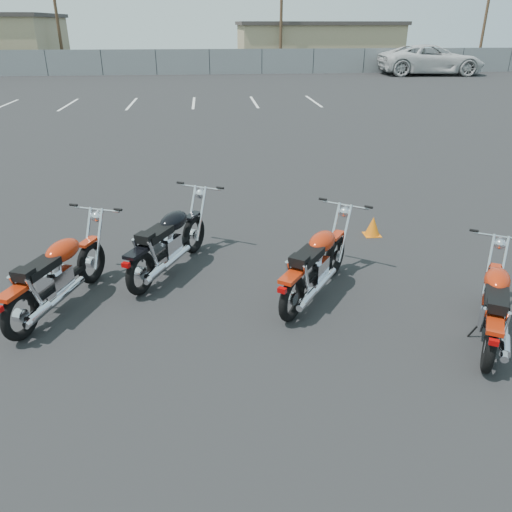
{
  "coord_description": "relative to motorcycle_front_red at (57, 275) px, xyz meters",
  "views": [
    {
      "loc": [
        -0.4,
        -5.61,
        3.57
      ],
      "look_at": [
        0.2,
        0.6,
        0.65
      ],
      "focal_mm": 35.0,
      "sensor_mm": 36.0,
      "label": 1
    }
  ],
  "objects": [
    {
      "name": "ground",
      "position": [
        2.49,
        -0.58,
        -0.51
      ],
      "size": [
        120.0,
        120.0,
        0.0
      ],
      "primitive_type": "plane",
      "color": "black",
      "rests_on": "ground"
    },
    {
      "name": "motorcycle_front_red",
      "position": [
        0.0,
        0.0,
        0.0
      ],
      "size": [
        1.27,
        2.23,
        1.11
      ],
      "color": "black",
      "rests_on": "ground"
    },
    {
      "name": "motorcycle_second_black",
      "position": [
        1.42,
        0.97,
        0.0
      ],
      "size": [
        1.48,
        2.19,
        1.12
      ],
      "color": "black",
      "rests_on": "ground"
    },
    {
      "name": "motorcycle_third_red",
      "position": [
        3.54,
        0.0,
        -0.01
      ],
      "size": [
        1.64,
        2.06,
        1.1
      ],
      "color": "black",
      "rests_on": "ground"
    },
    {
      "name": "motorcycle_rear_red",
      "position": [
        5.47,
        -1.26,
        -0.04
      ],
      "size": [
        1.39,
        1.99,
        1.03
      ],
      "color": "black",
      "rests_on": "ground"
    },
    {
      "name": "training_cone_near",
      "position": [
        5.05,
        2.11,
        -0.33
      ],
      "size": [
        0.3,
        0.3,
        0.35
      ],
      "color": "orange",
      "rests_on": "ground"
    },
    {
      "name": "chainlink_fence",
      "position": [
        2.49,
        34.42,
        0.39
      ],
      "size": [
        80.06,
        0.06,
        1.8
      ],
      "color": "slate",
      "rests_on": "ground"
    },
    {
      "name": "tan_building_east",
      "position": [
        12.49,
        43.42,
        1.35
      ],
      "size": [
        14.4,
        9.4,
        3.7
      ],
      "color": "tan",
      "rests_on": "ground"
    },
    {
      "name": "utility_pole_b",
      "position": [
        -9.51,
        39.42,
        4.18
      ],
      "size": [
        1.8,
        0.24,
        9.0
      ],
      "color": "#422E1E",
      "rests_on": "ground"
    },
    {
      "name": "utility_pole_c",
      "position": [
        8.49,
        38.42,
        4.18
      ],
      "size": [
        1.8,
        0.24,
        9.0
      ],
      "color": "#422E1E",
      "rests_on": "ground"
    },
    {
      "name": "utility_pole_d",
      "position": [
        26.49,
        39.42,
        4.18
      ],
      "size": [
        1.8,
        0.24,
        9.0
      ],
      "color": "#422E1E",
      "rests_on": "ground"
    },
    {
      "name": "parking_line_stripes",
      "position": [
        -0.01,
        19.42,
        -0.5
      ],
      "size": [
        15.12,
        4.0,
        0.01
      ],
      "color": "silver",
      "rests_on": "ground"
    },
    {
      "name": "white_van",
      "position": [
        19.06,
        32.45,
        1.18
      ],
      "size": [
        4.08,
        9.06,
        3.37
      ],
      "primitive_type": "imported",
      "rotation": [
        0.0,
        0.0,
        1.51
      ],
      "color": "silver",
      "rests_on": "ground"
    }
  ]
}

